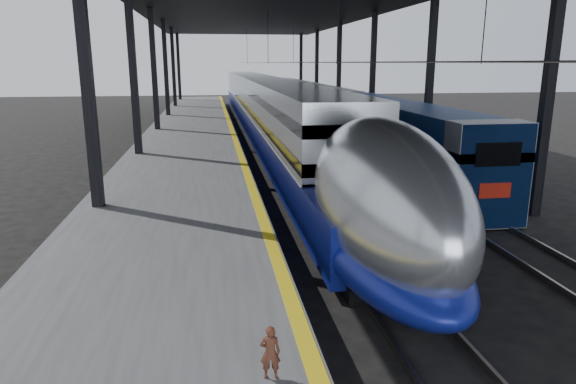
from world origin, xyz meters
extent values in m
plane|color=black|center=(0.00, 0.00, 0.00)|extent=(160.00, 160.00, 0.00)
cube|color=#4C4C4F|center=(-3.50, 20.00, 0.50)|extent=(6.00, 80.00, 1.00)
cube|color=yellow|center=(-0.70, 20.00, 1.00)|extent=(0.30, 80.00, 0.01)
cube|color=slate|center=(1.28, 20.00, 0.08)|extent=(0.08, 80.00, 0.16)
cube|color=slate|center=(2.72, 20.00, 0.08)|extent=(0.08, 80.00, 0.16)
cube|color=slate|center=(6.28, 20.00, 0.08)|extent=(0.08, 80.00, 0.16)
cube|color=slate|center=(7.72, 20.00, 0.08)|extent=(0.08, 80.00, 0.16)
cube|color=black|center=(-5.80, 5.00, 4.50)|extent=(0.35, 0.35, 9.00)
cube|color=black|center=(9.60, 5.00, 4.50)|extent=(0.35, 0.35, 9.00)
cube|color=black|center=(-5.80, 15.00, 4.50)|extent=(0.35, 0.35, 9.00)
cube|color=black|center=(9.60, 15.00, 4.50)|extent=(0.35, 0.35, 9.00)
cube|color=black|center=(-5.80, 25.00, 4.50)|extent=(0.35, 0.35, 9.00)
cube|color=black|center=(9.60, 25.00, 4.50)|extent=(0.35, 0.35, 9.00)
cube|color=black|center=(-5.80, 35.00, 4.50)|extent=(0.35, 0.35, 9.00)
cube|color=black|center=(9.60, 35.00, 4.50)|extent=(0.35, 0.35, 9.00)
cube|color=black|center=(-5.80, 45.00, 4.50)|extent=(0.35, 0.35, 9.00)
cube|color=black|center=(9.60, 45.00, 4.50)|extent=(0.35, 0.35, 9.00)
cube|color=black|center=(-5.80, 55.00, 4.50)|extent=(0.35, 0.35, 9.00)
cube|color=black|center=(9.60, 55.00, 4.50)|extent=(0.35, 0.35, 9.00)
cylinder|color=slate|center=(2.00, 20.00, 5.50)|extent=(0.03, 74.00, 0.03)
cylinder|color=slate|center=(7.00, 20.00, 5.50)|extent=(0.03, 74.00, 0.03)
cube|color=#B3B6BB|center=(2.00, 31.57, 2.33)|extent=(2.94, 57.00, 4.05)
cube|color=navy|center=(2.00, 30.07, 1.06)|extent=(3.02, 62.00, 1.57)
cube|color=silver|center=(2.00, 31.57, 1.87)|extent=(3.04, 57.00, 0.10)
cube|color=black|center=(2.00, 31.57, 3.50)|extent=(2.98, 57.00, 0.43)
cube|color=black|center=(2.00, 31.57, 2.33)|extent=(2.98, 57.00, 0.43)
ellipsoid|color=#B3B6BB|center=(2.00, 0.07, 2.18)|extent=(2.94, 8.40, 4.05)
ellipsoid|color=navy|center=(2.00, 0.07, 1.01)|extent=(3.02, 8.40, 1.72)
ellipsoid|color=black|center=(2.00, -2.53, 2.99)|extent=(1.52, 2.20, 0.91)
cube|color=black|center=(2.00, 0.07, 0.20)|extent=(2.23, 2.60, 0.40)
cube|color=black|center=(2.00, 22.07, 0.20)|extent=(2.23, 2.60, 0.40)
cube|color=navy|center=(7.00, 12.41, 1.84)|extent=(2.58, 18.00, 3.50)
cube|color=gray|center=(7.00, 4.01, 1.84)|extent=(2.63, 1.20, 3.55)
cube|color=black|center=(7.00, 3.39, 2.63)|extent=(1.57, 0.06, 0.78)
cube|color=#B01B0D|center=(7.00, 3.39, 1.43)|extent=(1.11, 0.06, 0.51)
cube|color=gray|center=(7.00, 31.41, 1.84)|extent=(2.58, 18.00, 3.50)
cube|color=gray|center=(7.00, 50.41, 1.84)|extent=(2.58, 18.00, 3.50)
cube|color=black|center=(7.00, 6.41, 0.18)|extent=(2.03, 2.40, 0.36)
cube|color=black|center=(7.00, 28.41, 0.18)|extent=(2.03, 2.40, 0.36)
imported|color=#4B2519|center=(-1.39, -5.10, 1.42)|extent=(0.32, 0.23, 0.83)
camera|label=1|loc=(-2.12, -11.70, 5.49)|focal=32.00mm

